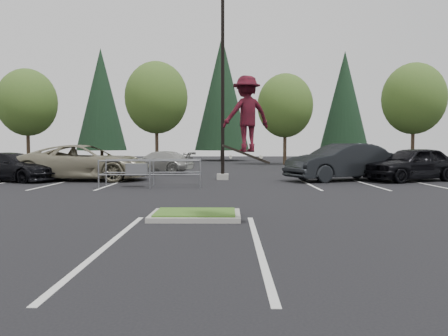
{
  "coord_description": "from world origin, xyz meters",
  "views": [
    {
      "loc": [
        0.83,
        -10.69,
        1.79
      ],
      "look_at": [
        0.69,
        1.5,
        1.16
      ],
      "focal_mm": 35.0,
      "sensor_mm": 36.0,
      "label": 1
    }
  ],
  "objects_px": {
    "decid_c": "(285,108)",
    "conif_c": "(344,101)",
    "decid_d": "(413,101)",
    "car_l_tan": "(86,163)",
    "car_r_charc": "(341,162)",
    "light_pole": "(223,92)",
    "skateboarder": "(246,115)",
    "car_l_black": "(12,167)",
    "car_r_black": "(413,164)",
    "conif_a": "(101,99)",
    "car_far_silver": "(159,162)",
    "cart_corral": "(140,169)",
    "decid_a": "(27,105)",
    "conif_b": "(222,93)",
    "decid_b": "(156,100)"
  },
  "relations": [
    {
      "from": "decid_c",
      "to": "conif_c",
      "type": "xyz_separation_m",
      "value": [
        8.01,
        9.67,
        1.59
      ]
    },
    {
      "from": "decid_c",
      "to": "decid_d",
      "type": "xyz_separation_m",
      "value": [
        12.0,
        0.5,
        0.66
      ]
    },
    {
      "from": "car_l_tan",
      "to": "car_r_charc",
      "type": "xyz_separation_m",
      "value": [
        13.0,
        -0.08,
        0.03
      ]
    },
    {
      "from": "light_pole",
      "to": "skateboarder",
      "type": "height_order",
      "value": "light_pole"
    },
    {
      "from": "skateboarder",
      "to": "car_l_black",
      "type": "xyz_separation_m",
      "value": [
        -11.2,
        11.85,
        -1.76
      ]
    },
    {
      "from": "decid_c",
      "to": "skateboarder",
      "type": "relative_size",
      "value": 4.31
    },
    {
      "from": "conif_c",
      "to": "car_r_black",
      "type": "xyz_separation_m",
      "value": [
        -4.0,
        -28.36,
        -5.99
      ]
    },
    {
      "from": "conif_a",
      "to": "car_far_silver",
      "type": "height_order",
      "value": "conif_a"
    },
    {
      "from": "decid_d",
      "to": "skateboarder",
      "type": "height_order",
      "value": "decid_d"
    },
    {
      "from": "decid_d",
      "to": "cart_corral",
      "type": "xyz_separation_m",
      "value": [
        -20.97,
        -22.37,
        -5.16
      ]
    },
    {
      "from": "car_far_silver",
      "to": "car_r_charc",
      "type": "bearing_deg",
      "value": 71.36
    },
    {
      "from": "decid_a",
      "to": "car_r_black",
      "type": "relative_size",
      "value": 1.76
    },
    {
      "from": "cart_corral",
      "to": "skateboarder",
      "type": "distance_m",
      "value": 10.04
    },
    {
      "from": "car_l_tan",
      "to": "decid_c",
      "type": "bearing_deg",
      "value": -31.33
    },
    {
      "from": "light_pole",
      "to": "car_l_tan",
      "type": "bearing_deg",
      "value": -175.91
    },
    {
      "from": "car_l_black",
      "to": "car_r_charc",
      "type": "distance_m",
      "value": 16.51
    },
    {
      "from": "decid_c",
      "to": "car_far_silver",
      "type": "bearing_deg",
      "value": -129.63
    },
    {
      "from": "decid_d",
      "to": "conif_b",
      "type": "bearing_deg",
      "value": 150.53
    },
    {
      "from": "light_pole",
      "to": "conif_a",
      "type": "bearing_deg",
      "value": 117.38
    },
    {
      "from": "conif_c",
      "to": "decid_a",
      "type": "bearing_deg",
      "value": -163.52
    },
    {
      "from": "decid_a",
      "to": "car_l_black",
      "type": "bearing_deg",
      "value": -67.34
    },
    {
      "from": "decid_a",
      "to": "decid_d",
      "type": "height_order",
      "value": "decid_d"
    },
    {
      "from": "decid_b",
      "to": "cart_corral",
      "type": "relative_size",
      "value": 2.22
    },
    {
      "from": "decid_a",
      "to": "conif_a",
      "type": "xyz_separation_m",
      "value": [
        4.01,
        9.97,
        1.52
      ]
    },
    {
      "from": "decid_d",
      "to": "conif_a",
      "type": "height_order",
      "value": "conif_a"
    },
    {
      "from": "car_r_charc",
      "to": "car_r_black",
      "type": "relative_size",
      "value": 1.13
    },
    {
      "from": "cart_corral",
      "to": "decid_a",
      "type": "bearing_deg",
      "value": 120.19
    },
    {
      "from": "conif_b",
      "to": "car_l_black",
      "type": "xyz_separation_m",
      "value": [
        -10.0,
        -29.65,
        -7.13
      ]
    },
    {
      "from": "decid_d",
      "to": "car_r_black",
      "type": "height_order",
      "value": "decid_d"
    },
    {
      "from": "car_far_silver",
      "to": "car_l_black",
      "type": "bearing_deg",
      "value": -27.0
    },
    {
      "from": "conif_b",
      "to": "light_pole",
      "type": "bearing_deg",
      "value": -88.99
    },
    {
      "from": "conif_b",
      "to": "car_r_black",
      "type": "bearing_deg",
      "value": -71.19
    },
    {
      "from": "decid_a",
      "to": "decid_c",
      "type": "distance_m",
      "value": 24.0
    },
    {
      "from": "decid_a",
      "to": "decid_c",
      "type": "xyz_separation_m",
      "value": [
        24.0,
        -0.2,
        -0.33
      ]
    },
    {
      "from": "conif_a",
      "to": "decid_a",
      "type": "bearing_deg",
      "value": -111.91
    },
    {
      "from": "light_pole",
      "to": "cart_corral",
      "type": "height_order",
      "value": "light_pole"
    },
    {
      "from": "conif_b",
      "to": "car_l_black",
      "type": "distance_m",
      "value": 32.09
    },
    {
      "from": "conif_a",
      "to": "car_far_silver",
      "type": "xyz_separation_m",
      "value": [
        10.19,
        -22.0,
        -6.4
      ]
    },
    {
      "from": "light_pole",
      "to": "decid_c",
      "type": "xyz_separation_m",
      "value": [
        5.49,
        17.83,
        0.69
      ]
    },
    {
      "from": "skateboarder",
      "to": "decid_a",
      "type": "bearing_deg",
      "value": -81.99
    },
    {
      "from": "light_pole",
      "to": "decid_a",
      "type": "bearing_deg",
      "value": 135.75
    },
    {
      "from": "decid_a",
      "to": "cart_corral",
      "type": "height_order",
      "value": "decid_a"
    },
    {
      "from": "car_l_tan",
      "to": "car_l_black",
      "type": "xyz_separation_m",
      "value": [
        -3.5,
        -0.65,
        -0.19
      ]
    },
    {
      "from": "decid_b",
      "to": "cart_corral",
      "type": "distance_m",
      "value": 23.38
    },
    {
      "from": "decid_a",
      "to": "conif_c",
      "type": "height_order",
      "value": "conif_c"
    },
    {
      "from": "decid_b",
      "to": "car_r_black",
      "type": "relative_size",
      "value": 1.91
    },
    {
      "from": "conif_b",
      "to": "conif_c",
      "type": "xyz_separation_m",
      "value": [
        14.0,
        -1.0,
        -1.0
      ]
    },
    {
      "from": "decid_d",
      "to": "cart_corral",
      "type": "height_order",
      "value": "decid_d"
    },
    {
      "from": "decid_c",
      "to": "conif_c",
      "type": "relative_size",
      "value": 0.67
    },
    {
      "from": "decid_c",
      "to": "car_l_tan",
      "type": "bearing_deg",
      "value": -124.27
    }
  ]
}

